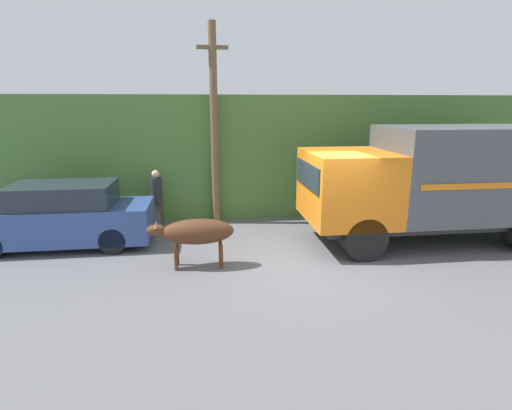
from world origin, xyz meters
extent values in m
plane|color=slate|center=(0.00, 0.00, 0.00)|extent=(60.00, 60.00, 0.00)
cube|color=#4C7A38|center=(0.00, 6.75, 1.95)|extent=(32.00, 5.76, 3.91)
cube|color=#8CC69E|center=(-3.50, 5.36, 1.63)|extent=(5.00, 2.40, 3.26)
cube|color=#4C4742|center=(-3.50, 5.36, 3.34)|extent=(5.30, 2.70, 0.16)
cube|color=#2D2D2D|center=(3.42, 1.05, 0.62)|extent=(6.37, 1.97, 0.18)
cube|color=orange|center=(1.00, 1.05, 1.59)|extent=(2.08, 2.46, 1.76)
cube|color=#232D38|center=(-0.06, 1.05, 1.91)|extent=(0.04, 2.09, 0.62)
cube|color=#4C5156|center=(4.46, 1.05, 1.89)|extent=(4.84, 2.46, 2.36)
cube|color=orange|center=(4.46, -0.19, 1.77)|extent=(4.36, 0.03, 0.14)
cylinder|color=black|center=(1.10, 0.09, 0.53)|extent=(1.06, 0.54, 1.06)
ellipsoid|color=#512D19|center=(-2.80, 0.10, 0.84)|extent=(1.62, 0.58, 0.58)
ellipsoid|color=#512D19|center=(-3.72, 0.10, 0.92)|extent=(0.43, 0.25, 0.25)
cone|color=#B7AD93|center=(-3.72, 0.00, 1.04)|extent=(0.06, 0.06, 0.11)
cone|color=#B7AD93|center=(-3.72, 0.20, 1.04)|extent=(0.06, 0.06, 0.11)
cylinder|color=#512D19|center=(-3.31, -0.06, 0.28)|extent=(0.09, 0.09, 0.55)
cylinder|color=#512D19|center=(-3.31, 0.26, 0.28)|extent=(0.09, 0.09, 0.55)
cylinder|color=#512D19|center=(-2.30, -0.06, 0.28)|extent=(0.09, 0.09, 0.55)
cylinder|color=#512D19|center=(-2.30, 0.26, 0.28)|extent=(0.09, 0.09, 0.55)
cube|color=#334C8C|center=(-6.36, 1.97, 0.64)|extent=(4.58, 1.70, 0.91)
cube|color=#232D38|center=(-6.24, 1.97, 1.38)|extent=(2.52, 1.57, 0.57)
cylinder|color=black|center=(-4.94, 1.25, 0.33)|extent=(0.66, 0.27, 0.66)
cube|color=#38332D|center=(-4.06, 3.41, 0.40)|extent=(0.32, 0.27, 0.80)
cylinder|color=#26262D|center=(-4.06, 3.41, 1.15)|extent=(0.42, 0.42, 0.70)
sphere|color=#DBB28E|center=(-4.06, 3.41, 1.62)|extent=(0.23, 0.23, 0.23)
cylinder|color=brown|center=(-2.28, 3.56, 2.95)|extent=(0.23, 0.23, 5.90)
cube|color=brown|center=(-2.28, 3.56, 5.19)|extent=(0.90, 0.18, 0.10)
camera|label=1|loc=(-2.62, -8.55, 3.65)|focal=28.00mm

